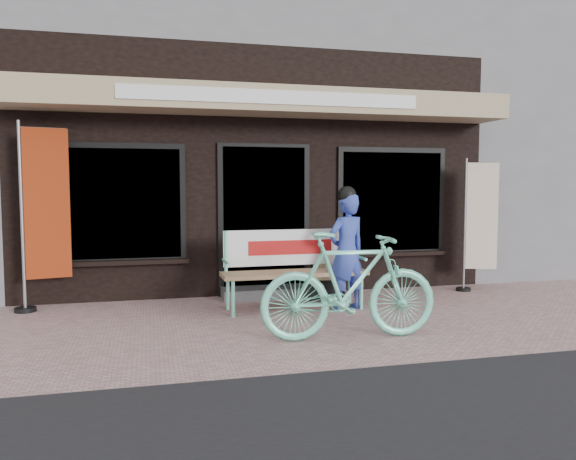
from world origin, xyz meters
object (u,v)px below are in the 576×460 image
object	(u,v)px
nobori_red	(43,214)
person	(347,249)
nobori_cream	(479,223)
bicycle	(349,286)
menu_stand	(327,265)
bench	(293,262)

from	to	relation	value
nobori_red	person	bearing A→B (deg)	-26.08
nobori_red	nobori_cream	size ratio (longest dim) A/B	1.20
person	bicycle	xyz separation A→B (m)	(-0.45, -1.35, -0.22)
nobori_red	menu_stand	distance (m)	3.78
nobori_cream	nobori_red	bearing A→B (deg)	-159.96
bicycle	nobori_red	xyz separation A→B (m)	(-3.32, 2.24, 0.68)
bench	nobori_cream	size ratio (longest dim) A/B	0.94
person	nobori_cream	world-z (taller)	nobori_cream
bench	nobori_cream	distance (m)	3.07
person	nobori_red	bearing A→B (deg)	148.73
bench	bicycle	bearing A→B (deg)	-83.76
bench	nobori_red	distance (m)	3.25
person	menu_stand	xyz separation A→B (m)	(-0.08, 0.56, -0.28)
person	nobori_cream	xyz separation A→B (m)	(2.36, 0.70, 0.25)
bench	nobori_red	world-z (taller)	nobori_red
bench	nobori_red	xyz separation A→B (m)	(-3.12, 0.65, 0.64)
bench	nobori_cream	world-z (taller)	nobori_cream
bicycle	nobori_red	bearing A→B (deg)	59.54
person	nobori_red	xyz separation A→B (m)	(-3.77, 0.89, 0.46)
bicycle	menu_stand	xyz separation A→B (m)	(0.38, 1.90, -0.07)
menu_stand	person	bearing A→B (deg)	-72.65
person	menu_stand	distance (m)	0.63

